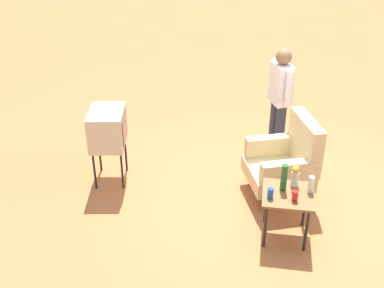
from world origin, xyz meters
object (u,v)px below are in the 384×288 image
tv_on_stand (108,128)px  person_standing (280,97)px  flower_vase (295,174)px  bottle_short_clear (311,184)px  soda_can_blue (270,193)px  armchair (287,161)px  soda_can_red (295,196)px  side_table (287,200)px  bottle_wine_green (284,178)px

tv_on_stand → person_standing: (-0.98, 2.19, 0.16)m
flower_vase → bottle_short_clear: bearing=59.6°
person_standing → soda_can_blue: person_standing is taller
tv_on_stand → person_standing: size_ratio=0.63×
armchair → bottle_short_clear: size_ratio=5.30×
person_standing → soda_can_red: person_standing is taller
side_table → soda_can_blue: soda_can_blue is taller
soda_can_red → soda_can_blue: (-0.01, -0.26, 0.00)m
armchair → side_table: (0.86, 0.00, 0.01)m
bottle_short_clear → soda_can_red: (0.19, -0.17, -0.04)m
tv_on_stand → bottle_wine_green: 2.38m
side_table → bottle_wine_green: bottle_wine_green is taller
bottle_short_clear → flower_vase: (-0.10, -0.17, 0.05)m
soda_can_red → armchair: bearing=-176.1°
bottle_wine_green → soda_can_blue: bottle_wine_green is taller
bottle_short_clear → soda_can_blue: (0.18, -0.44, -0.04)m
armchair → soda_can_blue: armchair is taller
bottle_short_clear → soda_can_red: bearing=-42.2°
bottle_wine_green → soda_can_red: bottle_wine_green is taller
tv_on_stand → flower_vase: (0.66, 2.38, -0.04)m
bottle_short_clear → soda_can_blue: size_ratio=1.64×
tv_on_stand → person_standing: person_standing is taller
armchair → bottle_short_clear: 0.84m
bottle_short_clear → armchair: bearing=-163.0°
bottle_short_clear → soda_can_red: 0.26m
soda_can_red → soda_can_blue: bearing=-92.4°
person_standing → bottle_short_clear: 1.79m
side_table → soda_can_blue: bearing=-61.5°
tv_on_stand → flower_vase: size_ratio=3.89×
soda_can_blue → bottle_wine_green: bearing=142.0°
person_standing → soda_can_red: bearing=5.7°
person_standing → flower_vase: bearing=6.8°
tv_on_stand → person_standing: 2.40m
side_table → bottle_wine_green: 0.26m
tv_on_stand → bottle_short_clear: bearing=73.5°
bottle_short_clear → bottle_wine_green: bottle_wine_green is taller
bottle_wine_green → person_standing: bearing=-177.8°
person_standing → bottle_wine_green: bearing=2.2°
armchair → tv_on_stand: 2.33m
bottle_short_clear → bottle_wine_green: size_ratio=0.62×
flower_vase → armchair: bearing=-174.2°
bottle_wine_green → flower_vase: bottle_wine_green is taller
tv_on_stand → soda_can_red: (0.95, 2.38, -0.13)m
armchair → side_table: size_ratio=1.79×
armchair → person_standing: bearing=-172.5°
tv_on_stand → bottle_short_clear: tv_on_stand is taller
tv_on_stand → side_table: bearing=70.3°
soda_can_blue → person_standing: bearing=177.9°
bottle_wine_green → soda_can_red: size_ratio=2.62×
tv_on_stand → flower_vase: 2.47m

